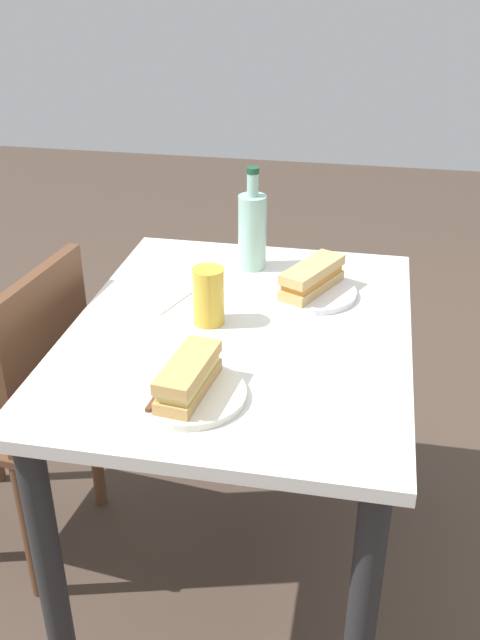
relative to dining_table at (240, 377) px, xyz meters
The scene contains 12 objects.
ground_plane 0.62m from the dining_table, ahead, with size 8.00×8.00×0.00m, color #47382D.
dining_table is the anchor object (origin of this frame).
chair_far 0.60m from the dining_table, 90.89° to the left, with size 0.44×0.44×0.86m.
plate_near 0.33m from the dining_table, behind, with size 0.22×0.22×0.01m, color silver.
baguette_sandwich_near 0.35m from the dining_table, behind, with size 0.20×0.09×0.07m.
knife_near 0.35m from the dining_table, 162.39° to the left, with size 0.18×0.03×0.01m.
plate_far 0.28m from the dining_table, 35.70° to the right, with size 0.22×0.22×0.01m, color white.
baguette_sandwich_far 0.30m from the dining_table, 35.70° to the right, with size 0.21×0.15×0.07m.
knife_far 0.27m from the dining_table, 24.35° to the right, with size 0.18×0.05×0.01m.
water_bottle 0.42m from the dining_table, ahead, with size 0.08×0.08×0.28m.
beer_glass 0.22m from the dining_table, 80.46° to the left, with size 0.07×0.07×0.14m, color gold.
paper_napkin 0.30m from the dining_table, 65.85° to the left, with size 0.14×0.14×0.00m, color white.
Camera 1 is at (-1.40, -0.27, 1.55)m, focal length 40.17 mm.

